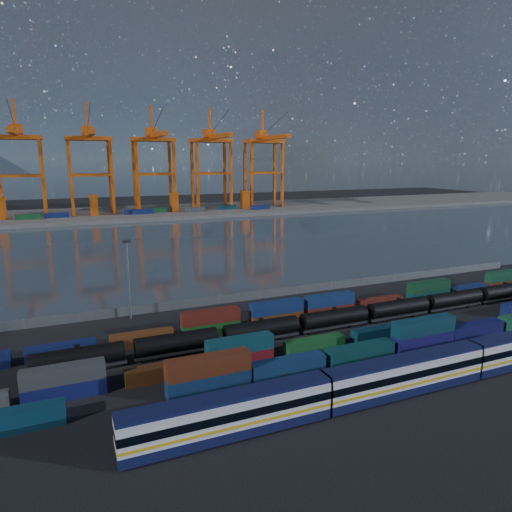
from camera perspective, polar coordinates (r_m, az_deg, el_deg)
name	(u,v)px	position (r m, az deg, el deg)	size (l,w,h in m)	color
ground	(321,341)	(85.15, 8.08, -10.51)	(700.00, 700.00, 0.00)	black
harbor_water	(180,244)	(179.83, -9.42, 1.47)	(700.00, 700.00, 0.00)	#34404B
far_quay	(138,213)	(281.80, -14.58, 5.23)	(700.00, 70.00, 2.00)	#514F4C
distant_mountains	(87,101)	(1680.76, -20.40, 17.73)	(2470.00, 1100.00, 520.00)	#1E2630
passenger_train	(405,375)	(69.15, 18.14, -14.01)	(78.34, 3.25, 5.58)	silver
container_row_south	(286,363)	(71.63, 3.83, -13.23)	(139.95, 2.48, 5.30)	#3D3F42
container_row_mid	(356,334)	(84.59, 12.39, -9.56)	(139.59, 2.24, 4.77)	#484A4E
container_row_north	(340,306)	(98.90, 10.42, -6.14)	(140.57, 2.26, 4.81)	#0F184C
tanker_string	(367,313)	(94.79, 13.72, -6.94)	(122.88, 3.09, 4.42)	black
waterfront_fence	(259,295)	(108.26, 0.42, -4.87)	(160.12, 0.12, 2.20)	#595B5E
yard_light_mast	(128,275)	(96.48, -15.66, -2.32)	(1.60, 0.40, 16.60)	slate
gantry_cranes	(122,148)	(272.48, -16.38, 12.82)	(199.13, 46.33, 62.74)	#CE500E
quay_containers	(121,212)	(265.79, -16.47, 5.24)	(172.58, 10.99, 2.60)	navy
straddle_carriers	(135,203)	(270.91, -14.85, 6.41)	(140.00, 7.00, 11.10)	#CE500E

